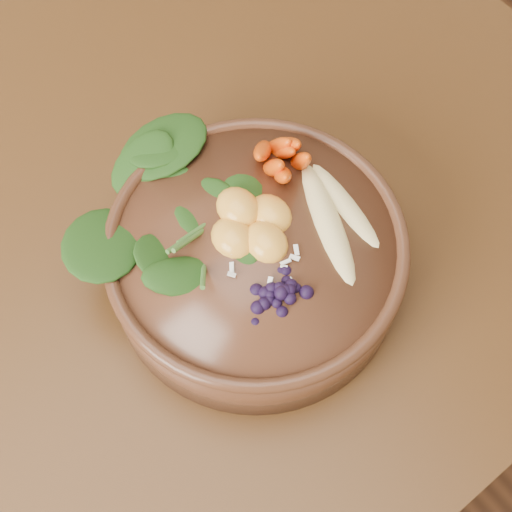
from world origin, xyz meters
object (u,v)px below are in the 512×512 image
stoneware_bowl (256,261)px  mandarin_cluster (252,218)px  carrot_cluster (280,138)px  banana_halves (338,206)px  kale_heap (190,192)px  blueberry_pile (282,287)px

stoneware_bowl → mandarin_cluster: size_ratio=3.15×
carrot_cluster → banana_halves: (0.01, -0.08, -0.03)m
kale_heap → mandarin_cluster: bearing=-60.4°
stoneware_bowl → kale_heap: 0.09m
banana_halves → carrot_cluster: bearing=113.1°
kale_heap → mandarin_cluster: kale_heap is taller
stoneware_bowl → kale_heap: bearing=108.2°
stoneware_bowl → mandarin_cluster: mandarin_cluster is taller
blueberry_pile → banana_halves: bearing=19.8°
kale_heap → banana_halves: kale_heap is taller
kale_heap → blueberry_pile: size_ratio=1.42×
banana_halves → mandarin_cluster: size_ratio=1.68×
stoneware_bowl → blueberry_pile: 0.08m
banana_halves → mandarin_cluster: bearing=170.3°
stoneware_bowl → banana_halves: size_ratio=1.87×
mandarin_cluster → banana_halves: bearing=-28.4°
kale_heap → banana_halves: bearing=-42.2°
carrot_cluster → blueberry_pile: size_ratio=0.60×
kale_heap → mandarin_cluster: 0.06m
kale_heap → banana_halves: size_ratio=1.23×
carrot_cluster → banana_halves: 0.08m
kale_heap → carrot_cluster: 0.10m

